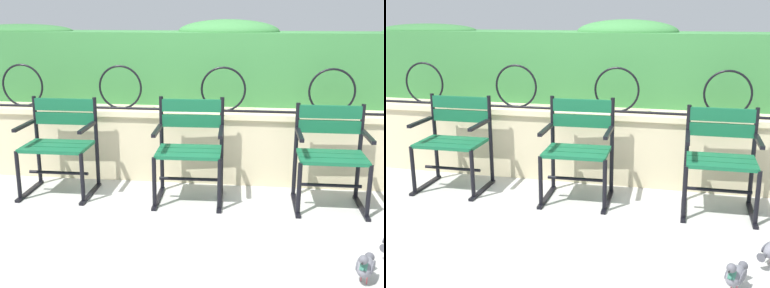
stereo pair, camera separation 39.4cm
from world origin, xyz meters
TOP-DOWN VIEW (x-y plane):
  - ground_plane at (0.00, 0.00)m, footprint 60.00×60.00m
  - stone_wall at (0.00, 0.86)m, footprint 6.90×0.41m
  - iron_arch_fence at (-0.25, 0.78)m, footprint 6.37×0.02m
  - hedge_row at (0.01, 1.35)m, footprint 6.76×0.62m
  - park_chair_left at (-1.22, 0.34)m, footprint 0.62×0.53m
  - park_chair_centre at (-0.05, 0.32)m, footprint 0.60×0.54m
  - park_chair_right at (1.13, 0.31)m, footprint 0.58×0.53m
  - pigeon_near_chairs at (1.18, -0.94)m, footprint 0.17×0.28m

SIDE VIEW (x-z plane):
  - ground_plane at x=0.00m, z-range 0.00..0.00m
  - pigeon_near_chairs at x=1.18m, z-range 0.00..0.22m
  - stone_wall at x=0.00m, z-range 0.00..0.69m
  - park_chair_right at x=1.13m, z-range 0.04..0.88m
  - park_chair_left at x=-1.22m, z-range 0.04..0.88m
  - park_chair_centre at x=-0.05m, z-range 0.03..0.90m
  - iron_arch_fence at x=-0.25m, z-range 0.65..1.07m
  - hedge_row at x=0.01m, z-range 0.66..1.49m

